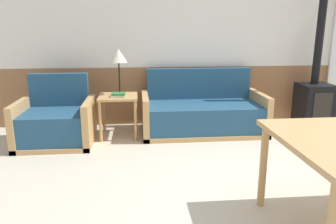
{
  "coord_description": "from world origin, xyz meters",
  "views": [
    {
      "loc": [
        -1.42,
        -2.33,
        1.45
      ],
      "look_at": [
        -1.08,
        1.14,
        0.55
      ],
      "focal_mm": 35.0,
      "sensor_mm": 36.0,
      "label": 1
    }
  ],
  "objects_px": {
    "armchair": "(56,124)",
    "table_lamp": "(119,57)",
    "side_table": "(118,103)",
    "wood_stove": "(315,90)",
    "couch": "(202,114)"
  },
  "relations": [
    {
      "from": "armchair",
      "to": "side_table",
      "type": "relative_size",
      "value": 1.63
    },
    {
      "from": "side_table",
      "to": "table_lamp",
      "type": "height_order",
      "value": "table_lamp"
    },
    {
      "from": "armchair",
      "to": "side_table",
      "type": "xyz_separation_m",
      "value": [
        0.79,
        0.23,
        0.2
      ]
    },
    {
      "from": "couch",
      "to": "wood_stove",
      "type": "xyz_separation_m",
      "value": [
        1.66,
        0.02,
        0.31
      ]
    },
    {
      "from": "armchair",
      "to": "wood_stove",
      "type": "distance_m",
      "value": 3.65
    },
    {
      "from": "armchair",
      "to": "table_lamp",
      "type": "distance_m",
      "value": 1.18
    },
    {
      "from": "side_table",
      "to": "wood_stove",
      "type": "distance_m",
      "value": 2.84
    },
    {
      "from": "armchair",
      "to": "side_table",
      "type": "bearing_deg",
      "value": 2.28
    },
    {
      "from": "couch",
      "to": "armchair",
      "type": "distance_m",
      "value": 1.99
    },
    {
      "from": "side_table",
      "to": "wood_stove",
      "type": "height_order",
      "value": "wood_stove"
    },
    {
      "from": "couch",
      "to": "side_table",
      "type": "xyz_separation_m",
      "value": [
        -1.18,
        -0.07,
        0.21
      ]
    },
    {
      "from": "wood_stove",
      "to": "couch",
      "type": "bearing_deg",
      "value": -179.3
    },
    {
      "from": "side_table",
      "to": "table_lamp",
      "type": "relative_size",
      "value": 0.92
    },
    {
      "from": "side_table",
      "to": "table_lamp",
      "type": "xyz_separation_m",
      "value": [
        0.02,
        0.09,
        0.6
      ]
    },
    {
      "from": "armchair",
      "to": "table_lamp",
      "type": "relative_size",
      "value": 1.5
    }
  ]
}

